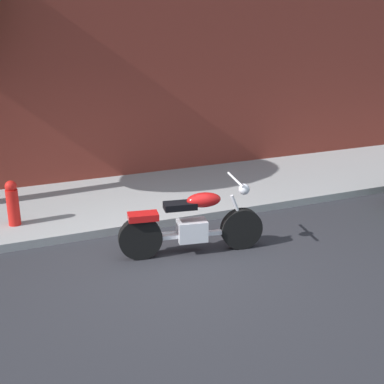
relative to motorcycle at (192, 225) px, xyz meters
The scene contains 4 objects.
ground_plane 0.69m from the motorcycle, 146.66° to the right, with size 60.00×60.00×0.00m, color #28282D.
sidewalk 2.53m from the motorcycle, 100.02° to the left, with size 18.93×2.75×0.14m, color #949494.
motorcycle is the anchor object (origin of this frame).
fire_hydrant 3.04m from the motorcycle, 142.53° to the left, with size 0.20×0.20×0.91m.
Camera 1 is at (-2.35, -6.44, 3.51)m, focal length 49.16 mm.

